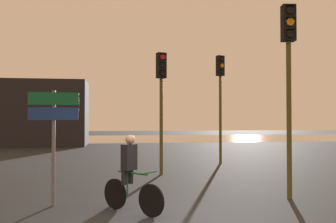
% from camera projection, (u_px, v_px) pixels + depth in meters
% --- Properties ---
extents(water_strip, '(80.00, 16.00, 0.01)m').
position_uv_depth(water_strip, '(126.00, 138.00, 38.91)').
color(water_strip, '#9E937F').
rests_on(water_strip, ground).
extents(distant_building, '(8.93, 4.00, 4.86)m').
position_uv_depth(distant_building, '(26.00, 113.00, 27.98)').
color(distant_building, black).
rests_on(distant_building, ground).
extents(traffic_light_center, '(0.38, 0.39, 4.31)m').
position_uv_depth(traffic_light_center, '(161.00, 90.00, 13.24)').
color(traffic_light_center, '#4C4719').
rests_on(traffic_light_center, ground).
extents(traffic_light_far_right, '(0.38, 0.40, 4.81)m').
position_uv_depth(traffic_light_far_right, '(220.00, 89.00, 16.69)').
color(traffic_light_far_right, '#4C4719').
rests_on(traffic_light_far_right, ground).
extents(traffic_light_near_right, '(0.34, 0.36, 4.77)m').
position_uv_depth(traffic_light_near_right, '(289.00, 64.00, 9.19)').
color(traffic_light_near_right, '#4C4719').
rests_on(traffic_light_near_right, ground).
extents(direction_sign_post, '(1.10, 0.15, 2.60)m').
position_uv_depth(direction_sign_post, '(54.00, 126.00, 8.40)').
color(direction_sign_post, slate).
rests_on(direction_sign_post, ground).
extents(cyclist, '(1.18, 1.29, 1.62)m').
position_uv_depth(cyclist, '(130.00, 173.00, 7.80)').
color(cyclist, black).
rests_on(cyclist, ground).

